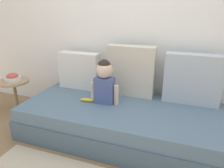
# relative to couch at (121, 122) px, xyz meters

# --- Properties ---
(ground_plane) EXTENTS (12.00, 12.00, 0.00)m
(ground_plane) POSITION_rel_couch_xyz_m (0.00, 0.00, -0.18)
(ground_plane) COLOR #93704C
(back_wall) EXTENTS (5.42, 0.10, 2.47)m
(back_wall) POSITION_rel_couch_xyz_m (0.00, 0.60, 1.05)
(back_wall) COLOR white
(back_wall) RESTS_ON ground
(couch) EXTENTS (2.22, 0.95, 0.37)m
(couch) POSITION_rel_couch_xyz_m (0.00, 0.00, 0.00)
(couch) COLOR #495F70
(couch) RESTS_ON ground
(throw_pillow_left) EXTENTS (0.54, 0.16, 0.47)m
(throw_pillow_left) POSITION_rel_couch_xyz_m (-0.69, 0.37, 0.42)
(throw_pillow_left) COLOR silver
(throw_pillow_left) RESTS_ON couch
(throw_pillow_center) EXTENTS (0.56, 0.16, 0.60)m
(throw_pillow_center) POSITION_rel_couch_xyz_m (0.00, 0.37, 0.49)
(throw_pillow_center) COLOR beige
(throw_pillow_center) RESTS_ON couch
(throw_pillow_right) EXTENTS (0.60, 0.16, 0.55)m
(throw_pillow_right) POSITION_rel_couch_xyz_m (0.69, 0.37, 0.46)
(throw_pillow_right) COLOR #B2BCC6
(throw_pillow_right) RESTS_ON couch
(toddler) EXTENTS (0.33, 0.18, 0.49)m
(toddler) POSITION_rel_couch_xyz_m (-0.21, 0.05, 0.45)
(toddler) COLOR #4C5B93
(toddler) RESTS_ON couch
(banana) EXTENTS (0.17, 0.06, 0.04)m
(banana) POSITION_rel_couch_xyz_m (-0.40, 0.00, 0.21)
(banana) COLOR yellow
(banana) RESTS_ON couch
(side_table) EXTENTS (0.40, 0.40, 0.47)m
(side_table) POSITION_rel_couch_xyz_m (-1.53, 0.08, 0.18)
(side_table) COLOR tan
(side_table) RESTS_ON ground
(fruit_bowl) EXTENTS (0.21, 0.21, 0.10)m
(fruit_bowl) POSITION_rel_couch_xyz_m (-1.53, 0.08, 0.33)
(fruit_bowl) COLOR silver
(fruit_bowl) RESTS_ON side_table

